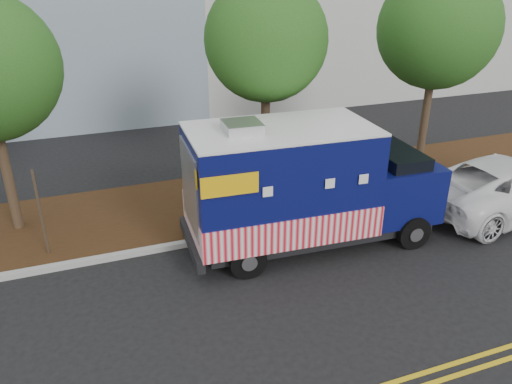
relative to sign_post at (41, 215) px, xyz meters
name	(u,v)px	position (x,y,z in m)	size (l,w,h in m)	color
ground	(261,262)	(4.91, -2.03, -1.20)	(120.00, 120.00, 0.00)	black
curb	(242,233)	(4.91, -0.63, -1.12)	(120.00, 0.18, 0.15)	#9E9E99
mulch_strip	(220,202)	(4.91, 1.47, -1.12)	(120.00, 4.00, 0.15)	#321C0E
tree_b	(266,41)	(6.23, 1.11, 3.64)	(3.34, 3.34, 6.53)	#38281C
tree_c	(438,29)	(12.04, 1.36, 3.68)	(3.74, 3.74, 6.76)	#38281C
sign_post	(41,215)	(0.00, 0.00, 0.00)	(0.06, 0.06, 2.40)	#473828
food_truck	(301,189)	(6.20, -1.47, 0.36)	(6.66, 2.79, 3.45)	black
white_car	(510,185)	(12.81, -1.86, -0.39)	(2.67, 5.80, 1.61)	white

